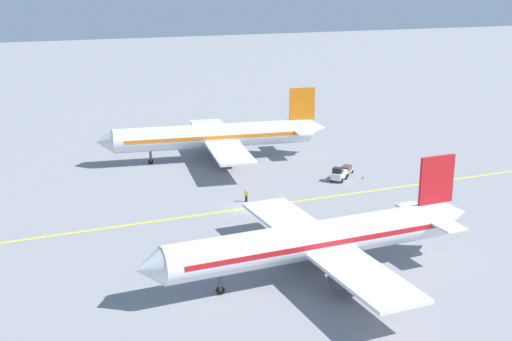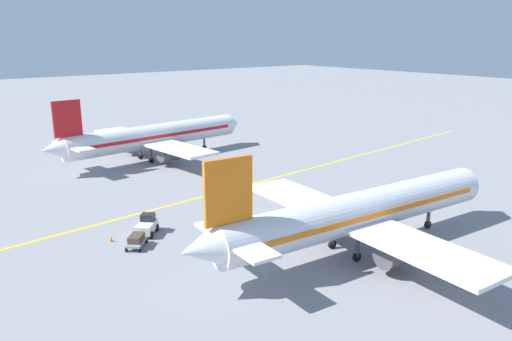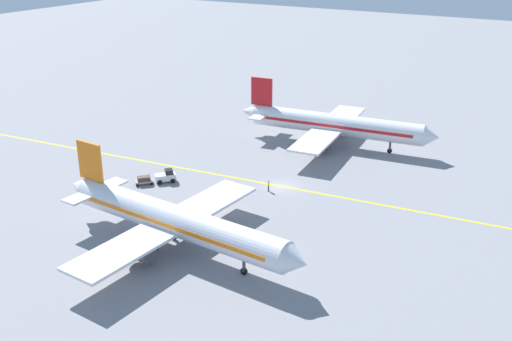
{
  "view_description": "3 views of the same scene",
  "coord_description": "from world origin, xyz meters",
  "views": [
    {
      "loc": [
        -79.23,
        24.46,
        29.65
      ],
      "look_at": [
        0.4,
        -1.4,
        4.66
      ],
      "focal_mm": 50.0,
      "sensor_mm": 36.0,
      "label": 1
    },
    {
      "loc": [
        50.34,
        -35.65,
        19.13
      ],
      "look_at": [
        1.32,
        2.63,
        2.27
      ],
      "focal_mm": 35.0,
      "sensor_mm": 36.0,
      "label": 2
    },
    {
      "loc": [
        71.56,
        37.06,
        34.9
      ],
      "look_at": [
        1.46,
        -3.43,
        2.33
      ],
      "focal_mm": 42.0,
      "sensor_mm": 36.0,
      "label": 3
    }
  ],
  "objects": [
    {
      "name": "ground_plane",
      "position": [
        0.0,
        0.0,
        0.0
      ],
      "size": [
        400.0,
        400.0,
        0.0
      ],
      "primitive_type": "plane",
      "color": "gray"
    },
    {
      "name": "apron_yellow_centreline",
      "position": [
        0.0,
        0.0,
        0.0
      ],
      "size": [
        10.27,
        119.63,
        0.01
      ],
      "primitive_type": "cube",
      "rotation": [
        0.0,
        0.0,
        0.08
      ],
      "color": "yellow",
      "rests_on": "ground"
    },
    {
      "name": "airplane_at_gate",
      "position": [
        -20.68,
        -0.77,
        3.71
      ],
      "size": [
        28.37,
        35.55,
        10.6
      ],
      "color": "white",
      "rests_on": "ground"
    },
    {
      "name": "airplane_adjacent_stand",
      "position": [
        22.64,
        -2.26,
        3.71
      ],
      "size": [
        28.32,
        35.54,
        10.6
      ],
      "color": "silver",
      "rests_on": "ground"
    },
    {
      "name": "baggage_tug_white",
      "position": [
        7.08,
        -15.66,
        0.9
      ],
      "size": [
        3.21,
        3.15,
        2.11
      ],
      "color": "white",
      "rests_on": "ground"
    },
    {
      "name": "baggage_cart_trailing",
      "position": [
        9.49,
        -17.91,
        0.76
      ],
      "size": [
        2.85,
        2.8,
        1.24
      ],
      "color": "gray",
      "rests_on": "ground"
    },
    {
      "name": "ground_crew_worker",
      "position": [
        2.47,
        -0.77,
        0.91
      ],
      "size": [
        0.48,
        0.39,
        1.68
      ],
      "color": "#23232D",
      "rests_on": "ground"
    },
    {
      "name": "traffic_cone_near_nose",
      "position": [
        19.01,
        2.19,
        0.28
      ],
      "size": [
        0.32,
        0.32,
        0.55
      ],
      "primitive_type": "cone",
      "color": "orange",
      "rests_on": "ground"
    },
    {
      "name": "traffic_cone_mid_apron",
      "position": [
        6.72,
        -19.26,
        0.28
      ],
      "size": [
        0.32,
        0.32,
        0.55
      ],
      "primitive_type": "cone",
      "color": "orange",
      "rests_on": "ground"
    }
  ]
}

